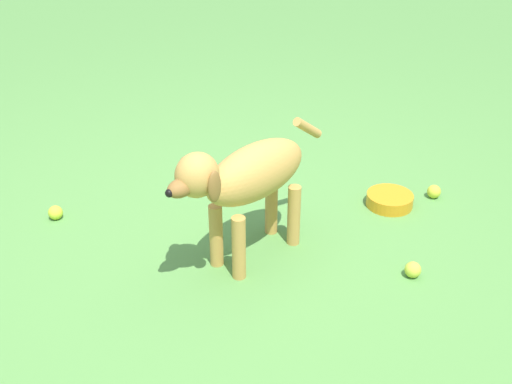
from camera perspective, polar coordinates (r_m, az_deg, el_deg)
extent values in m
plane|color=#548C42|center=(2.73, -2.15, -5.08)|extent=(14.00, 14.00, 0.00)
ellipsoid|color=#C69347|center=(2.50, 0.00, 1.87)|extent=(0.39, 0.55, 0.23)
cylinder|color=#C69347|center=(2.48, -1.55, -5.04)|extent=(0.06, 0.06, 0.28)
cylinder|color=#C69347|center=(2.56, -3.60, -3.93)|extent=(0.06, 0.06, 0.28)
cylinder|color=#C69347|center=(2.69, 3.42, -2.11)|extent=(0.06, 0.06, 0.28)
cylinder|color=#C69347|center=(2.76, 1.39, -1.17)|extent=(0.06, 0.06, 0.28)
ellipsoid|color=#C69347|center=(2.26, -5.31, 1.53)|extent=(0.21, 0.21, 0.17)
ellipsoid|color=olive|center=(2.23, -6.72, 0.39)|extent=(0.12, 0.14, 0.07)
sphere|color=black|center=(2.20, -7.79, -0.11)|extent=(0.03, 0.03, 0.03)
ellipsoid|color=olive|center=(2.22, -3.75, 0.48)|extent=(0.05, 0.07, 0.13)
ellipsoid|color=olive|center=(2.33, -6.45, 1.77)|extent=(0.05, 0.07, 0.13)
cylinder|color=#C69347|center=(2.68, 4.65, 5.76)|extent=(0.10, 0.17, 0.13)
sphere|color=#C3D73D|center=(2.62, 13.90, -6.78)|extent=(0.07, 0.07, 0.07)
sphere|color=#CADE33|center=(3.05, -17.56, -1.77)|extent=(0.07, 0.07, 0.07)
sphere|color=#C7D136|center=(3.20, 15.68, 0.04)|extent=(0.07, 0.07, 0.07)
sphere|color=#C6DD2C|center=(3.27, -2.85, 1.87)|extent=(0.07, 0.07, 0.07)
cylinder|color=orange|center=(3.08, 11.91, -0.70)|extent=(0.22, 0.22, 0.06)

